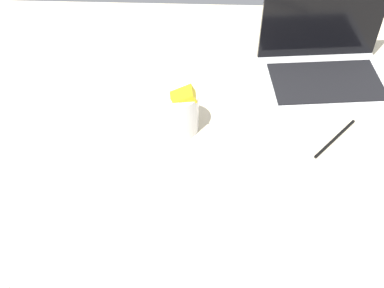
% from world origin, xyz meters
% --- Properties ---
extents(bed_mattress, '(1.80, 1.40, 0.18)m').
position_xyz_m(bed_mattress, '(0.00, 0.00, 0.09)').
color(bed_mattress, beige).
rests_on(bed_mattress, ground).
extents(laptop, '(0.35, 0.26, 0.23)m').
position_xyz_m(laptop, '(0.49, 0.33, 0.22)').
color(laptop, silver).
rests_on(laptop, bed_mattress).
extents(snack_cup, '(0.09, 0.09, 0.14)m').
position_xyz_m(snack_cup, '(0.12, 0.11, 0.24)').
color(snack_cup, silver).
rests_on(snack_cup, bed_mattress).
extents(charger_cable, '(0.12, 0.13, 0.01)m').
position_xyz_m(charger_cable, '(0.49, 0.09, 0.18)').
color(charger_cable, black).
rests_on(charger_cable, bed_mattress).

